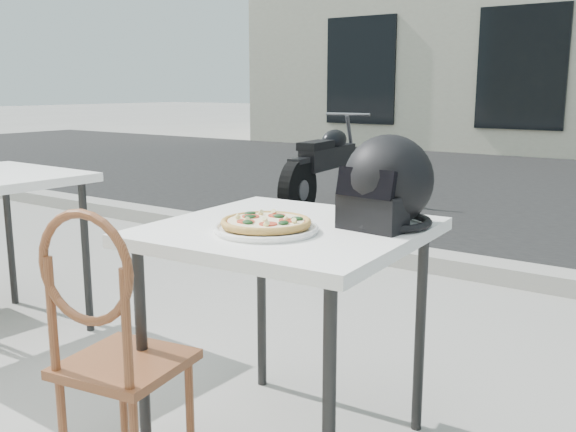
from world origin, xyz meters
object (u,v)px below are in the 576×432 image
Objects in this scene: cafe_table_main at (288,247)px; motorcycle at (328,168)px; helmet at (387,186)px; cafe_chair_main at (109,336)px; plate at (266,229)px; pizza at (266,222)px.

motorcycle is (-2.29, 3.97, -0.30)m from cafe_table_main.
helmet is 0.17× the size of motorcycle.
cafe_chair_main is at bearing -73.14° from motorcycle.
cafe_chair_main is (-0.30, -0.40, -0.30)m from plate.
motorcycle is at bearing 119.29° from pizza.
motorcycle is at bearing 120.03° from cafe_table_main.
plate is (-0.00, -0.12, 0.08)m from cafe_table_main.
pizza is 0.18× the size of motorcycle.
helmet is at bearing -63.04° from motorcycle.
pizza is 4.70m from motorcycle.
plate is 1.34× the size of helmet.
cafe_table_main is 0.15m from plate.
plate is at bearing -93.95° from pizza.
pizza is 0.38× the size of cafe_chair_main.
plate is at bearing -136.19° from cafe_chair_main.
motorcycle is (-2.29, 4.09, -0.38)m from plate.
helmet is at bearing 34.27° from cafe_table_main.
motorcycle is (-2.29, 4.09, -0.40)m from pizza.
cafe_table_main is at bearing 89.94° from plate.
cafe_chair_main reaches higher than pizza.
pizza is at bearing -126.00° from helmet.
pizza is at bearing 86.05° from plate.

